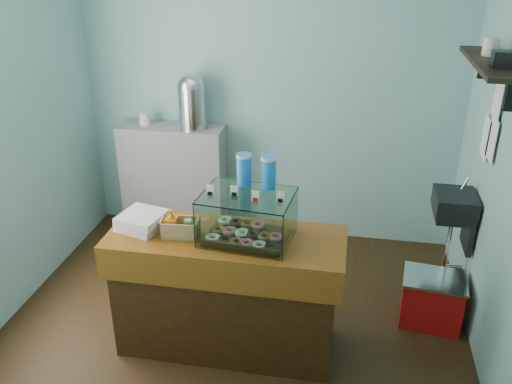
% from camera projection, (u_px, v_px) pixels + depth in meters
% --- Properties ---
extents(ground, '(3.50, 3.50, 0.00)m').
position_uv_depth(ground, '(236.00, 321.00, 4.22)').
color(ground, black).
rests_on(ground, ground).
extents(room_shell, '(3.54, 3.04, 2.82)m').
position_uv_depth(room_shell, '(236.00, 109.00, 3.49)').
color(room_shell, '#7EB8B8').
rests_on(room_shell, ground).
extents(counter, '(1.60, 0.60, 0.90)m').
position_uv_depth(counter, '(227.00, 291.00, 3.80)').
color(counter, '#421F0C').
rests_on(counter, ground).
extents(back_shelf, '(1.00, 0.32, 1.10)m').
position_uv_depth(back_shelf, '(174.00, 180.00, 5.31)').
color(back_shelf, gray).
rests_on(back_shelf, ground).
extents(display_case, '(0.63, 0.49, 0.54)m').
position_uv_depth(display_case, '(248.00, 214.00, 3.54)').
color(display_case, black).
rests_on(display_case, counter).
extents(condiment_crate, '(0.26, 0.17, 0.19)m').
position_uv_depth(condiment_crate, '(178.00, 227.00, 3.59)').
color(condiment_crate, tan).
rests_on(condiment_crate, counter).
extents(pastry_boxes, '(0.34, 0.35, 0.11)m').
position_uv_depth(pastry_boxes, '(142.00, 221.00, 3.69)').
color(pastry_boxes, silver).
rests_on(pastry_boxes, counter).
extents(coffee_urn, '(0.28, 0.28, 0.52)m').
position_uv_depth(coffee_urn, '(192.00, 100.00, 4.91)').
color(coffee_urn, silver).
rests_on(coffee_urn, back_shelf).
extents(red_cooler, '(0.50, 0.40, 0.40)m').
position_uv_depth(red_cooler, '(432.00, 300.00, 4.13)').
color(red_cooler, red).
rests_on(red_cooler, ground).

